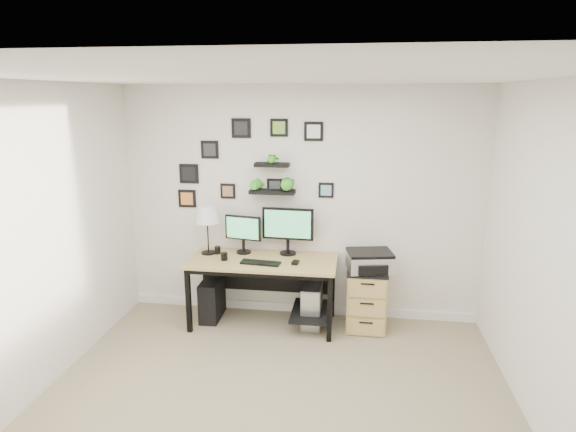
% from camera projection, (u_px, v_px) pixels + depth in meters
% --- Properties ---
extents(room, '(4.00, 4.00, 4.00)m').
position_uv_depth(room, '(299.00, 308.00, 5.67)').
color(room, tan).
rests_on(room, ground).
extents(desk, '(1.60, 0.70, 0.75)m').
position_uv_depth(desk, '(267.00, 270.00, 5.26)').
color(desk, tan).
rests_on(desk, ground).
extents(monitor_left, '(0.42, 0.19, 0.43)m').
position_uv_depth(monitor_left, '(243.00, 231.00, 5.38)').
color(monitor_left, black).
rests_on(monitor_left, desk).
extents(monitor_right, '(0.57, 0.19, 0.53)m').
position_uv_depth(monitor_right, '(288.00, 227.00, 5.32)').
color(monitor_right, black).
rests_on(monitor_right, desk).
extents(keyboard, '(0.43, 0.18, 0.02)m').
position_uv_depth(keyboard, '(260.00, 263.00, 5.09)').
color(keyboard, black).
rests_on(keyboard, desk).
extents(mouse, '(0.08, 0.11, 0.03)m').
position_uv_depth(mouse, '(295.00, 262.00, 5.08)').
color(mouse, black).
rests_on(mouse, desk).
extents(table_lamp, '(0.27, 0.27, 0.55)m').
position_uv_depth(table_lamp, '(207.00, 216.00, 5.32)').
color(table_lamp, black).
rests_on(table_lamp, desk).
extents(mug, '(0.07, 0.07, 0.08)m').
position_uv_depth(mug, '(224.00, 256.00, 5.19)').
color(mug, black).
rests_on(mug, desk).
extents(pen_cup, '(0.07, 0.07, 0.09)m').
position_uv_depth(pen_cup, '(218.00, 250.00, 5.40)').
color(pen_cup, black).
rests_on(pen_cup, desk).
extents(pc_tower_black, '(0.21, 0.46, 0.46)m').
position_uv_depth(pc_tower_black, '(212.00, 299.00, 5.48)').
color(pc_tower_black, black).
rests_on(pc_tower_black, ground).
extents(pc_tower_grey, '(0.21, 0.48, 0.47)m').
position_uv_depth(pc_tower_grey, '(312.00, 304.00, 5.33)').
color(pc_tower_grey, gray).
rests_on(pc_tower_grey, ground).
extents(file_cabinet, '(0.43, 0.53, 0.67)m').
position_uv_depth(file_cabinet, '(366.00, 298.00, 5.24)').
color(file_cabinet, tan).
rests_on(file_cabinet, ground).
extents(printer, '(0.52, 0.44, 0.21)m').
position_uv_depth(printer, '(370.00, 261.00, 5.10)').
color(printer, silver).
rests_on(printer, file_cabinet).
extents(wall_decor, '(1.78, 0.18, 1.01)m').
position_uv_depth(wall_decor, '(266.00, 172.00, 5.27)').
color(wall_decor, black).
rests_on(wall_decor, ground).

